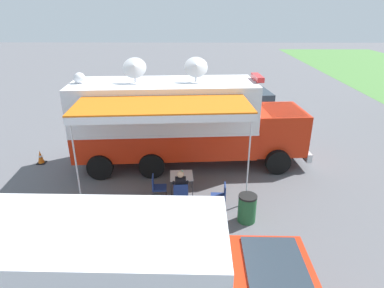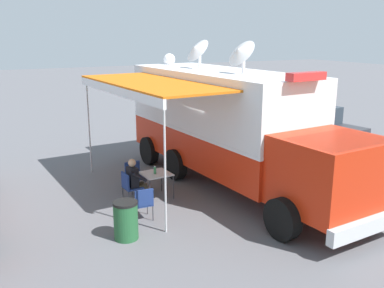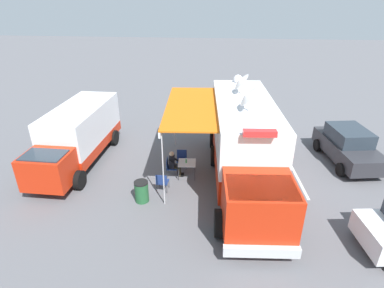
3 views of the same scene
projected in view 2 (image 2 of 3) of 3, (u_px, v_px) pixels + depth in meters
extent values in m
plane|color=#5B5B60|center=(217.00, 177.00, 14.27)|extent=(100.00, 100.00, 0.00)
cube|color=silver|center=(274.00, 164.00, 15.66)|extent=(0.46, 4.80, 0.01)
cube|color=red|center=(217.00, 143.00, 13.98)|extent=(3.00, 7.36, 1.10)
cube|color=white|center=(218.00, 101.00, 13.64)|extent=(3.00, 7.36, 1.70)
cube|color=white|center=(217.00, 127.00, 13.85)|extent=(3.02, 7.38, 0.10)
cube|color=red|center=(330.00, 173.00, 10.06)|extent=(2.44, 2.26, 1.70)
cube|color=#28333D|center=(339.00, 154.00, 9.77)|extent=(2.25, 1.62, 0.70)
cube|color=silver|center=(368.00, 226.00, 9.35)|extent=(2.38, 0.37, 0.36)
cylinder|color=black|center=(355.00, 198.00, 11.10)|extent=(0.37, 1.02, 1.00)
cylinder|color=black|center=(282.00, 219.00, 9.84)|extent=(0.37, 1.02, 1.00)
cylinder|color=black|center=(237.00, 153.00, 15.22)|extent=(0.37, 1.02, 1.00)
cylinder|color=black|center=(176.00, 164.00, 13.96)|extent=(0.37, 1.02, 1.00)
cylinder|color=black|center=(207.00, 142.00, 16.86)|extent=(0.37, 1.02, 1.00)
cylinder|color=black|center=(149.00, 150.00, 15.60)|extent=(0.37, 1.02, 1.00)
cube|color=white|center=(218.00, 72.00, 13.41)|extent=(3.00, 7.36, 0.10)
cube|color=red|center=(306.00, 76.00, 10.31)|extent=(1.12, 0.36, 0.20)
cylinder|color=silver|center=(200.00, 61.00, 14.24)|extent=(0.10, 0.10, 0.45)
cone|color=silver|center=(196.00, 49.00, 14.06)|extent=(0.78, 0.95, 0.81)
cylinder|color=silver|center=(243.00, 66.00, 12.30)|extent=(0.10, 0.10, 0.45)
cone|color=silver|center=(240.00, 51.00, 12.12)|extent=(0.78, 0.95, 0.81)
sphere|color=white|center=(169.00, 59.00, 16.00)|extent=(0.44, 0.44, 0.44)
cube|color=orange|center=(150.00, 83.00, 12.28)|extent=(2.60, 5.90, 0.06)
cube|color=white|center=(116.00, 90.00, 11.78)|extent=(0.48, 5.75, 0.24)
cylinder|color=silver|center=(165.00, 167.00, 9.92)|extent=(0.05, 0.05, 3.25)
cylinder|color=silver|center=(89.00, 125.00, 14.44)|extent=(0.05, 0.05, 3.25)
cube|color=silver|center=(156.00, 174.00, 12.34)|extent=(0.85, 0.85, 0.03)
cylinder|color=#333338|center=(173.00, 187.00, 12.31)|extent=(0.03, 0.03, 0.70)
cylinder|color=#333338|center=(150.00, 192.00, 11.93)|extent=(0.03, 0.03, 0.70)
cylinder|color=#333338|center=(161.00, 180.00, 12.92)|extent=(0.03, 0.03, 0.70)
cylinder|color=#333338|center=(139.00, 184.00, 12.55)|extent=(0.03, 0.03, 0.70)
cylinder|color=#3F9959|center=(155.00, 170.00, 12.28)|extent=(0.07, 0.07, 0.20)
cylinder|color=white|center=(155.00, 167.00, 12.25)|extent=(0.04, 0.04, 0.02)
cube|color=navy|center=(133.00, 187.00, 12.10)|extent=(0.51, 0.51, 0.04)
cube|color=navy|center=(125.00, 181.00, 11.93)|extent=(0.07, 0.48, 0.44)
cylinder|color=#333338|center=(137.00, 190.00, 12.45)|extent=(0.02, 0.02, 0.42)
cylinder|color=#333338|center=(144.00, 195.00, 12.08)|extent=(0.02, 0.02, 0.42)
cylinder|color=#333338|center=(123.00, 193.00, 12.23)|extent=(0.02, 0.02, 0.42)
cylinder|color=#333338|center=(129.00, 198.00, 11.86)|extent=(0.02, 0.02, 0.42)
cube|color=navy|center=(136.00, 178.00, 12.90)|extent=(0.51, 0.51, 0.04)
cube|color=navy|center=(132.00, 169.00, 13.03)|extent=(0.48, 0.07, 0.44)
cylinder|color=#333338|center=(146.00, 185.00, 12.88)|extent=(0.02, 0.02, 0.42)
cylinder|color=#333338|center=(132.00, 188.00, 12.66)|extent=(0.02, 0.02, 0.42)
cylinder|color=#333338|center=(139.00, 181.00, 13.25)|extent=(0.02, 0.02, 0.42)
cylinder|color=#333338|center=(126.00, 184.00, 13.02)|extent=(0.02, 0.02, 0.42)
cube|color=navy|center=(142.00, 204.00, 10.94)|extent=(0.50, 0.50, 0.04)
cube|color=navy|center=(144.00, 198.00, 10.69)|extent=(0.48, 0.06, 0.44)
cylinder|color=#333338|center=(131.00, 210.00, 11.10)|extent=(0.02, 0.02, 0.42)
cylinder|color=#333338|center=(147.00, 207.00, 11.28)|extent=(0.02, 0.02, 0.42)
cylinder|color=#333338|center=(136.00, 216.00, 10.71)|extent=(0.02, 0.02, 0.42)
cylinder|color=#333338|center=(153.00, 213.00, 10.89)|extent=(0.02, 0.02, 0.42)
cube|color=black|center=(132.00, 177.00, 12.03)|extent=(0.26, 0.38, 0.56)
sphere|color=tan|center=(132.00, 163.00, 11.92)|extent=(0.22, 0.22, 0.22)
cylinder|color=black|center=(133.00, 173.00, 12.27)|extent=(0.43, 0.12, 0.34)
cylinder|color=black|center=(140.00, 177.00, 11.89)|extent=(0.43, 0.12, 0.34)
cylinder|color=#383323|center=(137.00, 184.00, 12.27)|extent=(0.39, 0.16, 0.13)
cylinder|color=#383323|center=(143.00, 191.00, 12.42)|extent=(0.11, 0.11, 0.42)
cube|color=black|center=(145.00, 196.00, 12.49)|extent=(0.25, 0.12, 0.07)
cylinder|color=#383323|center=(140.00, 186.00, 12.11)|extent=(0.39, 0.16, 0.13)
cylinder|color=#383323|center=(146.00, 193.00, 12.25)|extent=(0.11, 0.11, 0.42)
cube|color=black|center=(148.00, 198.00, 12.33)|extent=(0.25, 0.12, 0.07)
cylinder|color=#235B33|center=(126.00, 221.00, 9.89)|extent=(0.56, 0.56, 0.85)
cylinder|color=black|center=(125.00, 203.00, 9.78)|extent=(0.57, 0.57, 0.06)
cube|color=black|center=(153.00, 142.00, 18.84)|extent=(0.36, 0.36, 0.03)
cone|color=orange|center=(153.00, 135.00, 18.77)|extent=(0.26, 0.26, 0.55)
cylinder|color=white|center=(153.00, 135.00, 18.76)|extent=(0.17, 0.17, 0.06)
cube|color=#2D2D33|center=(311.00, 132.00, 17.71)|extent=(2.44, 4.43, 0.76)
cube|color=#28333D|center=(309.00, 114.00, 17.65)|extent=(1.91, 2.33, 0.68)
cylinder|color=black|center=(351.00, 144.00, 17.31)|extent=(0.32, 0.67, 0.64)
cylinder|color=black|center=(323.00, 151.00, 16.27)|extent=(0.32, 0.67, 0.64)
cylinder|color=black|center=(300.00, 132.00, 19.34)|extent=(0.32, 0.67, 0.64)
cylinder|color=black|center=(272.00, 138.00, 18.30)|extent=(0.32, 0.67, 0.64)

